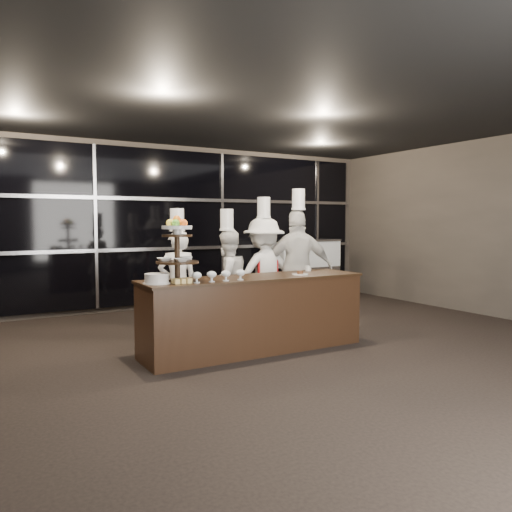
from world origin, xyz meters
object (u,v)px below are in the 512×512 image
buffet_counter (254,313)px  chef_d (298,268)px  display_stand (177,245)px  chef_c (264,273)px  chef_a (178,282)px  chef_b (227,280)px  display_case (304,267)px  layer_cake (157,279)px

buffet_counter → chef_d: size_ratio=1.37×
display_stand → chef_c: 2.08m
buffet_counter → chef_a: bearing=117.2°
chef_a → chef_c: bearing=-3.9°
chef_c → chef_d: 0.51m
display_stand → chef_c: bearing=30.2°
chef_b → chef_d: 1.07m
display_stand → chef_b: 1.75m
chef_c → display_stand: bearing=-149.8°
display_case → chef_c: 2.74m
display_case → chef_a: 3.78m
chef_d → display_stand: bearing=-160.9°
buffet_counter → display_case: 3.98m
display_stand → chef_b: chef_b is taller
display_stand → display_case: size_ratio=0.54×
layer_cake → chef_a: 1.36m
chef_b → display_case: bearing=33.2°
chef_b → chef_d: (0.99, -0.38, 0.15)m
chef_b → chef_d: chef_d is taller
chef_a → chef_d: chef_d is taller
buffet_counter → chef_b: chef_b is taller
display_stand → chef_b: (1.20, 1.14, -0.58)m
chef_b → layer_cake: bearing=-141.0°
display_case → chef_b: size_ratio=0.78×
layer_cake → chef_d: chef_d is taller
buffet_counter → chef_b: 1.19m
buffet_counter → layer_cake: bearing=-177.7°
display_case → chef_b: (-2.59, -1.69, 0.07)m
chef_a → chef_b: 0.77m
buffet_counter → layer_cake: (-1.26, -0.05, 0.51)m
display_stand → chef_a: size_ratio=0.42×
chef_b → chef_c: (0.55, -0.12, 0.08)m
layer_cake → chef_b: bearing=39.0°
chef_a → display_case: bearing=27.2°
buffet_counter → chef_c: (0.75, 1.02, 0.37)m
display_stand → display_case: bearing=36.7°
chef_c → chef_d: chef_d is taller
buffet_counter → chef_c: chef_c is taller
chef_c → chef_d: (0.44, -0.26, 0.07)m
display_case → buffet_counter: bearing=-134.6°
buffet_counter → chef_a: (-0.57, 1.10, 0.31)m
layer_cake → display_case: bearing=35.4°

